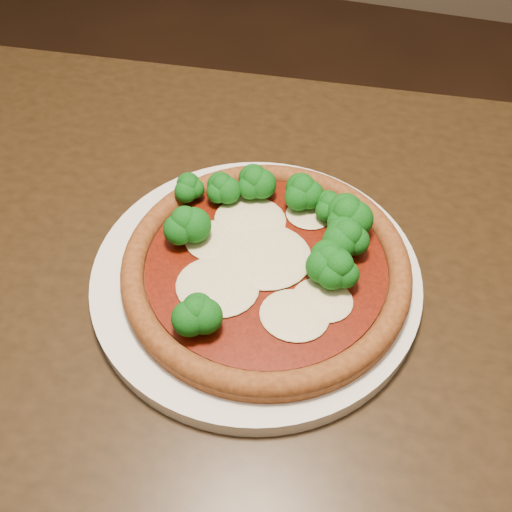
# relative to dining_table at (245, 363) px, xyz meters

# --- Properties ---
(floor) EXTENTS (4.00, 4.00, 0.00)m
(floor) POSITION_rel_dining_table_xyz_m (-0.24, 0.20, -0.64)
(floor) COLOR black
(floor) RESTS_ON ground
(dining_table) EXTENTS (1.14, 0.89, 0.75)m
(dining_table) POSITION_rel_dining_table_xyz_m (0.00, 0.00, 0.00)
(dining_table) COLOR black
(dining_table) RESTS_ON floor
(plate) EXTENTS (0.32, 0.32, 0.02)m
(plate) POSITION_rel_dining_table_xyz_m (0.00, 0.03, 0.12)
(plate) COLOR white
(plate) RESTS_ON dining_table
(pizza) EXTENTS (0.28, 0.28, 0.06)m
(pizza) POSITION_rel_dining_table_xyz_m (0.01, 0.04, 0.14)
(pizza) COLOR brown
(pizza) RESTS_ON plate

